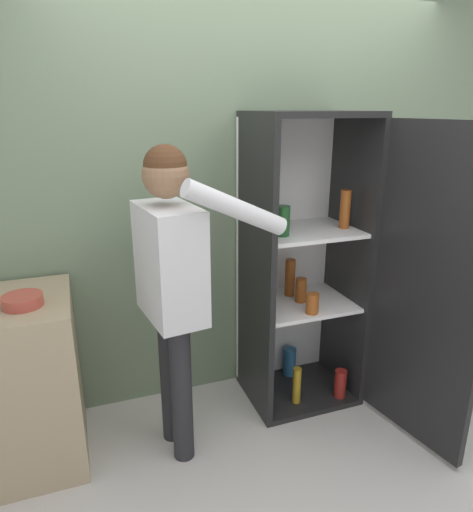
{
  "coord_description": "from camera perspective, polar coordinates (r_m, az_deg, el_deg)",
  "views": [
    {
      "loc": [
        -1.09,
        -1.72,
        1.85
      ],
      "look_at": [
        -0.23,
        0.65,
        1.03
      ],
      "focal_mm": 32.0,
      "sensor_mm": 36.0,
      "label": 1
    }
  ],
  "objects": [
    {
      "name": "counter",
      "position": [
        2.74,
        -25.53,
        -14.18
      ],
      "size": [
        0.6,
        0.63,
        0.94
      ],
      "color": "tan",
      "rests_on": "ground_plane"
    },
    {
      "name": "refrigerator",
      "position": [
        2.84,
        11.13,
        -1.88
      ],
      "size": [
        0.84,
        1.22,
        1.83
      ],
      "color": "black",
      "rests_on": "ground_plane"
    },
    {
      "name": "bowl",
      "position": [
        2.44,
        -25.18,
        -5.08
      ],
      "size": [
        0.19,
        0.19,
        0.06
      ],
      "color": "#B24738",
      "rests_on": "counter"
    },
    {
      "name": "person",
      "position": [
        2.32,
        -8.08,
        -1.66
      ],
      "size": [
        0.7,
        0.58,
        1.69
      ],
      "color": "#262628",
      "rests_on": "ground_plane"
    },
    {
      "name": "wall_back",
      "position": [
        2.97,
        2.11,
        6.9
      ],
      "size": [
        7.0,
        0.06,
        2.55
      ],
      "color": "gray",
      "rests_on": "ground_plane"
    },
    {
      "name": "ground_plane",
      "position": [
        2.76,
        10.14,
        -24.47
      ],
      "size": [
        12.0,
        12.0,
        0.0
      ],
      "primitive_type": "plane",
      "color": "beige"
    }
  ]
}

